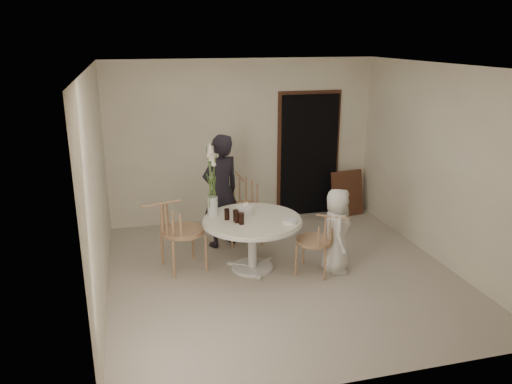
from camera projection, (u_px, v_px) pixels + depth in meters
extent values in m
plane|color=#BAB19F|center=(282.00, 274.00, 6.67)|extent=(4.50, 4.50, 0.00)
plane|color=white|center=(286.00, 66.00, 5.86)|extent=(4.50, 4.50, 0.00)
plane|color=#F3EECB|center=(244.00, 141.00, 8.35)|extent=(4.50, 0.00, 4.50)
plane|color=#F3EECB|center=(365.00, 247.00, 4.19)|extent=(4.50, 0.00, 4.50)
plane|color=#F3EECB|center=(98.00, 190.00, 5.73)|extent=(0.00, 4.50, 4.50)
plane|color=#F3EECB|center=(441.00, 165.00, 6.80)|extent=(0.00, 4.50, 4.50)
cube|color=black|center=(309.00, 156.00, 8.65)|extent=(1.00, 0.10, 2.10)
cube|color=#54301D|center=(308.00, 152.00, 8.67)|extent=(1.12, 0.03, 2.22)
cylinder|color=silver|center=(253.00, 267.00, 6.82)|extent=(0.56, 0.56, 0.04)
cylinder|color=silver|center=(252.00, 245.00, 6.72)|extent=(0.12, 0.12, 0.65)
cylinder|color=silver|center=(252.00, 222.00, 6.62)|extent=(1.33, 1.33, 0.03)
cylinder|color=white|center=(252.00, 220.00, 6.61)|extent=(1.30, 1.30, 0.04)
cube|color=#54301D|center=(347.00, 193.00, 8.74)|extent=(0.62, 0.26, 0.79)
cylinder|color=tan|center=(232.00, 232.00, 7.41)|extent=(0.03, 0.03, 0.51)
cylinder|color=tan|center=(262.00, 229.00, 7.51)|extent=(0.03, 0.03, 0.51)
cylinder|color=tan|center=(226.00, 221.00, 7.83)|extent=(0.03, 0.03, 0.51)
cylinder|color=tan|center=(254.00, 219.00, 7.93)|extent=(0.03, 0.03, 0.51)
cylinder|color=tan|center=(243.00, 208.00, 7.58)|extent=(0.57, 0.57, 0.06)
cylinder|color=tan|center=(303.00, 249.00, 6.90)|extent=(0.03, 0.03, 0.43)
cylinder|color=tan|center=(296.00, 261.00, 6.55)|extent=(0.03, 0.03, 0.43)
cylinder|color=tan|center=(331.00, 253.00, 6.78)|extent=(0.03, 0.03, 0.43)
cylinder|color=tan|center=(325.00, 265.00, 6.43)|extent=(0.03, 0.03, 0.43)
cylinder|color=tan|center=(314.00, 241.00, 6.59)|extent=(0.48, 0.48, 0.05)
cylinder|color=tan|center=(206.00, 253.00, 6.69)|extent=(0.03, 0.03, 0.52)
cylinder|color=tan|center=(193.00, 241.00, 7.07)|extent=(0.03, 0.03, 0.52)
cylinder|color=tan|center=(174.00, 260.00, 6.48)|extent=(0.03, 0.03, 0.52)
cylinder|color=tan|center=(162.00, 248.00, 6.86)|extent=(0.03, 0.03, 0.52)
cylinder|color=tan|center=(183.00, 231.00, 6.69)|extent=(0.57, 0.57, 0.06)
imported|color=black|center=(221.00, 191.00, 7.35)|extent=(0.73, 0.63, 1.70)
imported|color=silver|center=(337.00, 231.00, 6.59)|extent=(0.50, 0.64, 1.16)
cylinder|color=white|center=(245.00, 210.00, 6.74)|extent=(0.25, 0.25, 0.12)
cylinder|color=beige|center=(245.00, 204.00, 6.71)|extent=(0.01, 0.01, 0.05)
cylinder|color=beige|center=(247.00, 203.00, 6.75)|extent=(0.01, 0.01, 0.05)
cylinder|color=black|center=(236.00, 216.00, 6.49)|extent=(0.09, 0.09, 0.15)
cylinder|color=black|center=(241.00, 219.00, 6.38)|extent=(0.08, 0.08, 0.15)
cylinder|color=black|center=(227.00, 214.00, 6.54)|extent=(0.07, 0.07, 0.15)
cylinder|color=black|center=(237.00, 217.00, 6.44)|extent=(0.08, 0.08, 0.14)
cylinder|color=white|center=(290.00, 221.00, 6.44)|extent=(0.25, 0.25, 0.05)
cylinder|color=silver|center=(213.00, 206.00, 6.68)|extent=(0.14, 0.14, 0.26)
cylinder|color=#4E7030|center=(214.00, 183.00, 6.60)|extent=(0.01, 0.01, 0.65)
cone|color=white|center=(213.00, 159.00, 6.50)|extent=(0.06, 0.06, 0.17)
cylinder|color=#4E7030|center=(212.00, 180.00, 6.60)|extent=(0.01, 0.01, 0.70)
cone|color=white|center=(211.00, 155.00, 6.50)|extent=(0.06, 0.06, 0.17)
cylinder|color=#4E7030|center=(210.00, 179.00, 6.57)|extent=(0.01, 0.01, 0.76)
cone|color=white|center=(209.00, 151.00, 6.46)|extent=(0.06, 0.06, 0.17)
cylinder|color=#4E7030|center=(211.00, 178.00, 6.54)|extent=(0.01, 0.01, 0.81)
cone|color=white|center=(210.00, 147.00, 6.41)|extent=(0.06, 0.06, 0.17)
cylinder|color=#4E7030|center=(213.00, 183.00, 6.57)|extent=(0.01, 0.01, 0.65)
cone|color=white|center=(213.00, 160.00, 6.47)|extent=(0.06, 0.06, 0.17)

